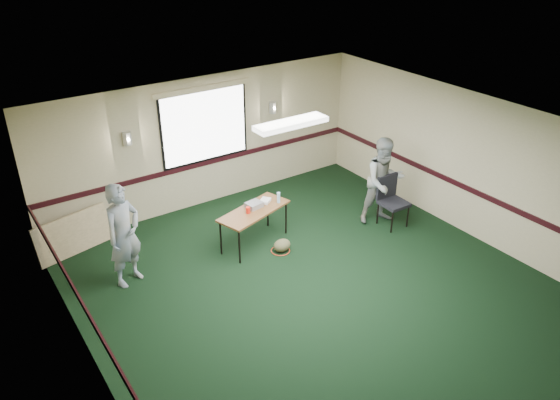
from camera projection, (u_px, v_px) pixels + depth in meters
ground at (325, 297)px, 8.74m from camera, size 8.00×8.00×0.00m
room_shell at (254, 163)px, 9.56m from camera, size 8.00×8.02×8.00m
folding_table at (254, 212)px, 9.87m from camera, size 1.52×0.95×0.71m
projector at (254, 205)px, 9.93m from camera, size 0.31×0.27×0.09m
game_console at (265, 201)px, 10.11m from camera, size 0.27×0.26×0.05m
red_cup at (248, 210)px, 9.72m from camera, size 0.08×0.08×0.12m
water_bottle at (279, 198)px, 10.05m from camera, size 0.06×0.06×0.21m
duffel_bag at (282, 245)px, 9.89m from camera, size 0.37×0.31×0.24m
cable_coil at (280, 251)px, 9.94m from camera, size 0.37×0.37×0.02m
folded_table at (73, 234)px, 9.76m from camera, size 1.42×0.54×0.72m
conference_chair at (391, 197)px, 10.57m from camera, size 0.50×0.52×1.00m
person_left at (124, 235)px, 8.73m from camera, size 0.77×0.65×1.79m
person_right at (384, 181)px, 10.53m from camera, size 1.00×0.87×1.75m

